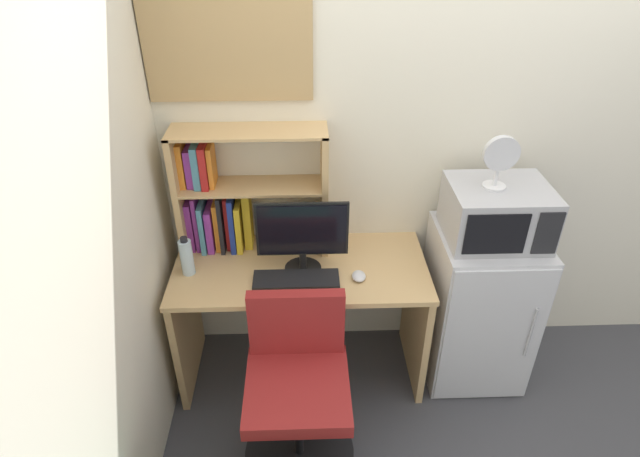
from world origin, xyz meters
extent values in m
cube|color=silver|center=(0.40, 0.02, 1.30)|extent=(6.40, 0.04, 2.60)
cube|color=silver|center=(-1.62, -1.60, 1.30)|extent=(0.04, 4.40, 2.60)
cube|color=tan|center=(-0.89, -0.31, 0.74)|extent=(1.31, 0.61, 0.03)
cube|color=tan|center=(-1.53, -0.31, 0.36)|extent=(0.04, 0.55, 0.73)
cube|color=tan|center=(-0.25, -0.31, 0.36)|extent=(0.04, 0.55, 0.73)
cube|color=tan|center=(-1.50, -0.11, 1.09)|extent=(0.03, 0.23, 0.67)
cube|color=tan|center=(-0.76, -0.11, 1.09)|extent=(0.03, 0.23, 0.67)
cube|color=tan|center=(-1.13, -0.11, 1.42)|extent=(0.77, 0.23, 0.01)
cube|color=tan|center=(-1.13, -0.11, 1.13)|extent=(0.71, 0.23, 0.01)
cube|color=purple|center=(-1.47, -0.09, 0.90)|extent=(0.03, 0.15, 0.28)
cube|color=purple|center=(-1.44, -0.09, 0.91)|extent=(0.02, 0.15, 0.32)
cube|color=teal|center=(-1.41, -0.10, 0.89)|extent=(0.03, 0.19, 0.28)
cube|color=purple|center=(-1.37, -0.10, 0.88)|extent=(0.03, 0.18, 0.25)
cube|color=orange|center=(-1.33, -0.09, 0.90)|extent=(0.02, 0.15, 0.28)
cube|color=black|center=(-1.30, -0.10, 0.92)|extent=(0.02, 0.18, 0.33)
cube|color=#B21E1E|center=(-1.28, -0.09, 0.91)|extent=(0.02, 0.14, 0.31)
cube|color=navy|center=(-1.25, -0.10, 0.91)|extent=(0.03, 0.18, 0.32)
cube|color=gold|center=(-1.22, -0.10, 0.89)|extent=(0.03, 0.18, 0.27)
cube|color=gold|center=(-1.17, -0.08, 0.92)|extent=(0.04, 0.13, 0.32)
cube|color=orange|center=(-1.47, -0.09, 1.25)|extent=(0.03, 0.14, 0.23)
cube|color=purple|center=(-1.44, -0.09, 1.23)|extent=(0.03, 0.14, 0.20)
cube|color=teal|center=(-1.40, -0.09, 1.24)|extent=(0.04, 0.16, 0.22)
cube|color=#B21E1E|center=(-1.36, -0.10, 1.24)|extent=(0.03, 0.17, 0.23)
cube|color=orange|center=(-1.33, -0.09, 1.24)|extent=(0.02, 0.14, 0.21)
cylinder|color=black|center=(-0.88, -0.34, 0.76)|extent=(0.19, 0.19, 0.02)
cylinder|color=black|center=(-0.88, -0.34, 0.82)|extent=(0.04, 0.04, 0.09)
cube|color=black|center=(-0.88, -0.33, 1.00)|extent=(0.45, 0.01, 0.29)
cube|color=black|center=(-0.88, -0.34, 1.00)|extent=(0.43, 0.02, 0.27)
cube|color=black|center=(-0.91, -0.43, 0.77)|extent=(0.43, 0.15, 0.02)
ellipsoid|color=silver|center=(-0.60, -0.42, 0.77)|extent=(0.07, 0.09, 0.04)
cylinder|color=silver|center=(-1.46, -0.34, 0.85)|extent=(0.07, 0.07, 0.19)
cylinder|color=black|center=(-1.46, -0.34, 0.96)|extent=(0.04, 0.04, 0.02)
cube|color=silver|center=(0.08, -0.29, 0.46)|extent=(0.53, 0.52, 0.91)
cube|color=silver|center=(0.08, -0.56, 0.46)|extent=(0.51, 0.01, 0.88)
cylinder|color=#B2B2B7|center=(0.27, -0.57, 0.50)|extent=(0.01, 0.01, 0.32)
cube|color=#ADADB2|center=(0.08, -0.29, 1.05)|extent=(0.49, 0.39, 0.28)
cube|color=black|center=(0.02, -0.49, 1.05)|extent=(0.29, 0.01, 0.21)
cube|color=black|center=(0.26, -0.49, 1.05)|extent=(0.12, 0.01, 0.22)
cylinder|color=silver|center=(0.04, -0.29, 1.20)|extent=(0.11, 0.11, 0.01)
cylinder|color=silver|center=(0.04, -0.29, 1.25)|extent=(0.02, 0.02, 0.08)
cylinder|color=silver|center=(0.04, -0.30, 1.38)|extent=(0.17, 0.03, 0.17)
cylinder|color=black|center=(-0.91, -0.88, 0.02)|extent=(0.54, 0.54, 0.04)
cylinder|color=black|center=(-0.91, -0.88, 0.24)|extent=(0.04, 0.04, 0.45)
cube|color=maroon|center=(-0.91, -0.88, 0.49)|extent=(0.47, 0.47, 0.07)
cube|color=maroon|center=(-0.91, -0.66, 0.70)|extent=(0.45, 0.06, 0.35)
cube|color=tan|center=(-1.20, -0.01, 1.78)|extent=(0.78, 0.02, 0.47)
camera|label=1|loc=(-0.87, -2.49, 2.38)|focal=29.42mm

